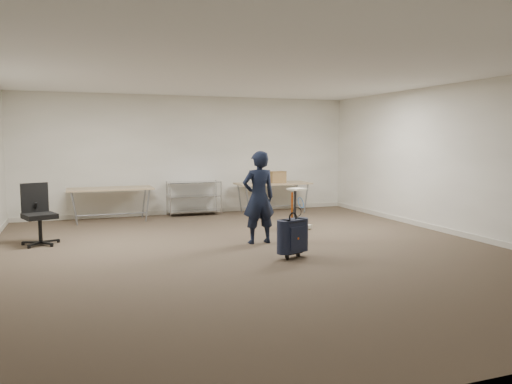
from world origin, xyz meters
name	(u,v)px	position (x,y,z in m)	size (l,w,h in m)	color
ground	(255,253)	(0.00, 0.00, 0.00)	(9.00, 9.00, 0.00)	#433529
room_shell	(229,234)	(0.00, 1.38, 0.05)	(8.00, 9.00, 9.00)	beige
folding_table_left	(110,190)	(-1.90, 3.95, 0.68)	(1.80, 0.75, 0.73)	tan
folding_table_right	(273,185)	(1.90, 3.95, 0.68)	(1.80, 0.75, 0.73)	tan
wire_shelf	(194,197)	(0.00, 4.20, 0.44)	(1.22, 0.47, 0.80)	#BBBDC2
person	(259,197)	(0.32, 0.68, 0.79)	(0.58, 0.38, 1.58)	black
suitcase	(293,236)	(0.41, -0.53, 0.34)	(0.41, 0.32, 0.99)	black
office_chair	(39,226)	(-3.21, 1.84, 0.31)	(0.63, 0.63, 1.04)	black
equipment_cart	(297,218)	(1.50, 1.69, 0.21)	(0.58, 0.58, 0.82)	beige
cardboard_box	(277,177)	(2.02, 3.95, 0.87)	(0.37, 0.27, 0.27)	olive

